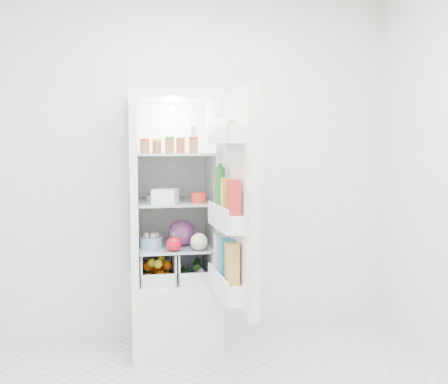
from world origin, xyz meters
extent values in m
cube|color=silver|center=(0.00, 1.50, 1.30)|extent=(3.00, 0.02, 2.60)
cube|color=silver|center=(0.00, -1.50, 1.30)|extent=(3.00, 0.02, 2.60)
cube|color=silver|center=(-0.20, 1.21, 0.25)|extent=(0.60, 0.60, 0.50)
cube|color=silver|center=(-0.20, 1.21, 1.77)|extent=(0.60, 0.60, 0.05)
cube|color=silver|center=(-0.20, 1.49, 1.12)|extent=(0.60, 0.05, 1.25)
cube|color=silver|center=(-0.47, 1.21, 1.12)|extent=(0.05, 0.60, 1.25)
cube|color=silver|center=(0.07, 1.21, 1.12)|extent=(0.05, 0.60, 1.25)
cube|color=white|center=(-0.20, 1.46, 1.12)|extent=(0.50, 0.01, 1.25)
sphere|color=white|center=(-0.20, 1.42, 1.71)|extent=(0.05, 0.05, 0.05)
cube|color=#9EB0B9|center=(-0.20, 1.19, 0.74)|extent=(0.49, 0.53, 0.01)
cube|color=#9EB0B9|center=(-0.20, 1.19, 1.05)|extent=(0.49, 0.53, 0.02)
cube|color=#9EB0B9|center=(-0.20, 1.19, 1.38)|extent=(0.49, 0.53, 0.02)
cylinder|color=#B21919|center=(-0.40, 1.05, 1.43)|extent=(0.06, 0.06, 0.08)
cylinder|color=gold|center=(-0.32, 1.10, 1.43)|extent=(0.06, 0.06, 0.08)
cylinder|color=#267226|center=(-0.24, 1.02, 1.43)|extent=(0.06, 0.06, 0.08)
cylinder|color=brown|center=(-0.16, 1.12, 1.43)|extent=(0.06, 0.06, 0.08)
cylinder|color=#B21919|center=(-0.08, 1.05, 1.43)|extent=(0.06, 0.06, 0.08)
cylinder|color=silver|center=(-0.07, 1.21, 1.48)|extent=(0.07, 0.07, 0.19)
cube|color=silver|center=(-0.27, 1.01, 1.11)|extent=(0.19, 0.19, 0.10)
cylinder|color=red|center=(-0.05, 1.04, 1.09)|extent=(0.11, 0.11, 0.07)
cube|color=silver|center=(-0.30, 1.23, 1.08)|extent=(0.18, 0.16, 0.04)
sphere|color=#531D57|center=(-0.16, 1.15, 0.84)|extent=(0.18, 0.18, 0.18)
sphere|color=red|center=(-0.22, 0.97, 0.80)|extent=(0.10, 0.10, 0.10)
cylinder|color=#8BB3CF|center=(-0.36, 1.12, 0.78)|extent=(0.18, 0.18, 0.07)
sphere|color=beige|center=(-0.06, 0.97, 0.80)|extent=(0.11, 0.11, 0.11)
sphere|color=#F1590C|center=(-0.39, 1.06, 0.55)|extent=(0.07, 0.07, 0.07)
sphere|color=#F1590C|center=(-0.32, 1.06, 0.55)|extent=(0.07, 0.07, 0.07)
sphere|color=#F1590C|center=(-0.26, 1.06, 0.55)|extent=(0.07, 0.07, 0.07)
sphere|color=#F1590C|center=(-0.39, 1.19, 0.61)|extent=(0.07, 0.07, 0.07)
sphere|color=#F1590C|center=(-0.32, 1.19, 0.61)|extent=(0.07, 0.07, 0.07)
sphere|color=#F1590C|center=(-0.26, 1.19, 0.61)|extent=(0.07, 0.07, 0.07)
sphere|color=#F1590C|center=(-0.35, 1.31, 0.55)|extent=(0.07, 0.07, 0.07)
sphere|color=#F1590C|center=(-0.28, 1.31, 0.55)|extent=(0.07, 0.07, 0.07)
sphere|color=#F1590C|center=(-0.30, 1.12, 0.55)|extent=(0.07, 0.07, 0.07)
sphere|color=yellow|center=(-0.36, 1.12, 0.64)|extent=(0.06, 0.06, 0.06)
sphere|color=yellow|center=(-0.29, 1.24, 0.64)|extent=(0.06, 0.06, 0.06)
sphere|color=yellow|center=(-0.32, 1.08, 0.64)|extent=(0.06, 0.06, 0.06)
cylinder|color=#1A4E1A|center=(-0.12, 1.19, 0.54)|extent=(0.09, 0.21, 0.05)
cylinder|color=#1A4E1A|center=(-0.04, 1.24, 0.59)|extent=(0.08, 0.21, 0.05)
sphere|color=white|center=(-0.08, 1.06, 0.54)|extent=(0.05, 0.05, 0.05)
sphere|color=white|center=(-0.03, 1.08, 0.57)|extent=(0.05, 0.05, 0.05)
cube|color=silver|center=(0.15, 0.61, 1.12)|extent=(0.09, 0.60, 1.30)
cube|color=white|center=(0.11, 0.61, 1.12)|extent=(0.04, 0.56, 1.26)
cube|color=white|center=(0.06, 0.61, 1.50)|extent=(0.14, 0.51, 0.10)
cube|color=white|center=(0.06, 0.61, 1.00)|extent=(0.14, 0.51, 0.10)
cube|color=white|center=(0.06, 0.61, 0.60)|extent=(0.14, 0.51, 0.10)
sphere|color=#935E42|center=(0.06, 0.49, 1.56)|extent=(0.05, 0.05, 0.05)
sphere|color=#935E42|center=(0.06, 0.57, 1.56)|extent=(0.05, 0.05, 0.05)
sphere|color=#935E42|center=(0.05, 0.65, 1.56)|extent=(0.05, 0.05, 0.05)
cylinder|color=#1B6024|center=(0.05, 0.76, 1.18)|extent=(0.06, 0.06, 0.26)
cube|color=gold|center=(0.06, 0.58, 1.15)|extent=(0.07, 0.07, 0.20)
cube|color=red|center=(0.07, 0.43, 1.15)|extent=(0.07, 0.07, 0.20)
cube|color=silver|center=(0.05, 0.76, 0.77)|extent=(0.07, 0.07, 0.24)
cube|color=teal|center=(0.06, 0.61, 0.77)|extent=(0.07, 0.07, 0.24)
cube|color=gold|center=(0.07, 0.46, 0.77)|extent=(0.07, 0.07, 0.24)
camera|label=1|loc=(-0.48, -2.26, 1.43)|focal=40.00mm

